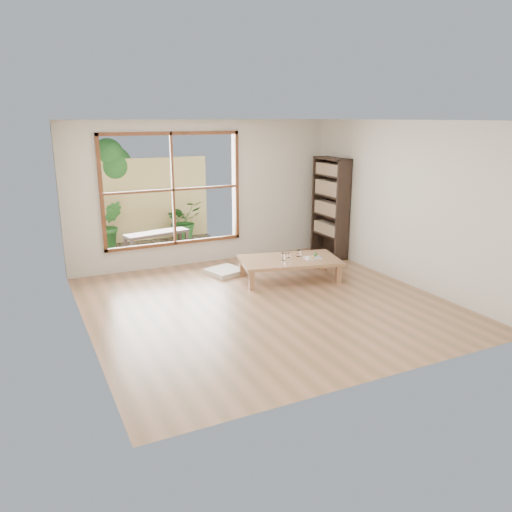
{
  "coord_description": "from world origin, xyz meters",
  "views": [
    {
      "loc": [
        -3.14,
        -6.13,
        2.65
      ],
      "look_at": [
        0.15,
        0.59,
        0.55
      ],
      "focal_mm": 35.0,
      "sensor_mm": 36.0,
      "label": 1
    }
  ],
  "objects_px": {
    "food_tray": "(313,257)",
    "garden_bench": "(157,235)",
    "low_table": "(289,261)",
    "bookshelf": "(330,208)"
  },
  "relations": [
    {
      "from": "food_tray",
      "to": "garden_bench",
      "type": "height_order",
      "value": "food_tray"
    },
    {
      "from": "bookshelf",
      "to": "food_tray",
      "type": "xyz_separation_m",
      "value": [
        -1.07,
        -1.11,
        -0.58
      ]
    },
    {
      "from": "low_table",
      "to": "garden_bench",
      "type": "distance_m",
      "value": 3.06
    },
    {
      "from": "food_tray",
      "to": "garden_bench",
      "type": "relative_size",
      "value": 0.23
    },
    {
      "from": "bookshelf",
      "to": "low_table",
      "type": "bearing_deg",
      "value": -146.33
    },
    {
      "from": "low_table",
      "to": "food_tray",
      "type": "bearing_deg",
      "value": -7.88
    },
    {
      "from": "low_table",
      "to": "bookshelf",
      "type": "distance_m",
      "value": 1.86
    },
    {
      "from": "low_table",
      "to": "food_tray",
      "type": "distance_m",
      "value": 0.41
    },
    {
      "from": "food_tray",
      "to": "low_table",
      "type": "bearing_deg",
      "value": 170.11
    },
    {
      "from": "low_table",
      "to": "food_tray",
      "type": "height_order",
      "value": "food_tray"
    }
  ]
}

